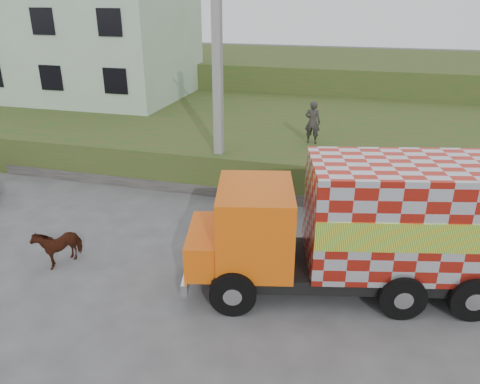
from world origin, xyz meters
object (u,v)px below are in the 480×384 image
(cargo_truck, at_px, (361,226))
(cow, at_px, (58,244))
(pedestrian, at_px, (313,122))
(utility_pole, at_px, (218,82))

(cargo_truck, bearing_deg, cow, 173.15)
(cargo_truck, xyz_separation_m, pedestrian, (-2.12, 7.29, 0.60))
(cargo_truck, distance_m, cow, 8.08)
(cow, bearing_deg, cargo_truck, 27.13)
(cargo_truck, relative_size, cow, 6.11)
(cow, xyz_separation_m, pedestrian, (5.82, 8.20, 1.78))
(utility_pole, relative_size, cargo_truck, 1.02)
(utility_pole, bearing_deg, pedestrian, 34.90)
(cow, height_order, pedestrian, pedestrian)
(cargo_truck, xyz_separation_m, cow, (-7.94, -0.92, -1.18))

